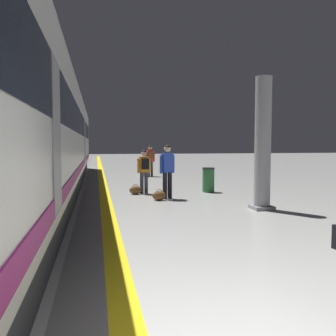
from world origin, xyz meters
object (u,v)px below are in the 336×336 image
(passenger_near, at_px, (167,168))
(passenger_mid, at_px, (144,168))
(high_speed_train, at_px, (22,118))
(duffel_bag_mid, at_px, (135,190))
(waste_bin, at_px, (208,180))
(passenger_far, at_px, (150,158))
(suitcase_far, at_px, (145,171))
(platform_pillar, at_px, (263,146))
(duffel_bag_near, at_px, (159,196))

(passenger_near, xyz_separation_m, passenger_mid, (-0.59, 1.33, -0.09))
(high_speed_train, xyz_separation_m, passenger_near, (4.23, 1.02, -1.48))
(passenger_mid, bearing_deg, duffel_bag_mid, -161.02)
(high_speed_train, distance_m, waste_bin, 6.81)
(passenger_far, height_order, suitcase_far, passenger_far)
(suitcase_far, bearing_deg, passenger_mid, -97.76)
(platform_pillar, bearing_deg, suitcase_far, 100.29)
(passenger_far, height_order, waste_bin, passenger_far)
(high_speed_train, relative_size, platform_pillar, 9.99)
(passenger_near, height_order, platform_pillar, platform_pillar)
(duffel_bag_mid, xyz_separation_m, passenger_far, (1.55, 6.89, 0.85))
(duffel_bag_near, distance_m, platform_pillar, 3.59)
(platform_pillar, bearing_deg, passenger_near, 132.89)
(high_speed_train, relative_size, duffel_bag_near, 81.76)
(high_speed_train, height_order, passenger_mid, high_speed_train)
(passenger_near, bearing_deg, high_speed_train, -166.41)
(passenger_far, xyz_separation_m, platform_pillar, (1.54, -10.46, 0.72))
(passenger_mid, distance_m, suitcase_far, 6.70)
(high_speed_train, xyz_separation_m, platform_pillar, (6.41, -1.33, -0.78))
(passenger_mid, distance_m, duffel_bag_mid, 0.85)
(passenger_near, height_order, duffel_bag_mid, passenger_near)
(passenger_near, height_order, passenger_far, passenger_near)
(passenger_mid, bearing_deg, duffel_bag_near, -80.73)
(waste_bin, bearing_deg, suitcase_far, 102.83)
(passenger_far, distance_m, waste_bin, 6.89)
(duffel_bag_near, bearing_deg, passenger_near, 43.68)
(suitcase_far, bearing_deg, waste_bin, -77.17)
(duffel_bag_near, distance_m, suitcase_far, 8.27)
(passenger_near, xyz_separation_m, suitcase_far, (0.31, 7.94, -0.69))
(duffel_bag_mid, bearing_deg, duffel_bag_near, -68.84)
(passenger_mid, distance_m, platform_pillar, 4.67)
(duffel_bag_near, bearing_deg, waste_bin, 37.62)
(passenger_near, bearing_deg, passenger_far, 85.51)
(high_speed_train, bearing_deg, passenger_near, 13.59)
(duffel_bag_mid, bearing_deg, suitcase_far, 79.67)
(passenger_mid, xyz_separation_m, waste_bin, (2.40, 0.01, -0.47))
(passenger_near, relative_size, suitcase_far, 1.77)
(waste_bin, bearing_deg, passenger_mid, -179.78)
(duffel_bag_mid, xyz_separation_m, suitcase_far, (1.22, 6.72, 0.18))
(passenger_mid, xyz_separation_m, passenger_far, (1.22, 6.78, 0.07))
(passenger_near, bearing_deg, platform_pillar, -47.11)
(suitcase_far, relative_size, waste_bin, 1.09)
(duffel_bag_near, height_order, passenger_far, passenger_far)
(duffel_bag_near, xyz_separation_m, passenger_mid, (-0.27, 1.64, 0.78))
(passenger_mid, height_order, passenger_far, passenger_far)
(platform_pillar, height_order, waste_bin, platform_pillar)
(passenger_near, xyz_separation_m, duffel_bag_near, (-0.32, -0.31, -0.87))
(high_speed_train, xyz_separation_m, waste_bin, (6.05, 2.36, -2.05))
(high_speed_train, distance_m, suitcase_far, 10.28)
(suitcase_far, bearing_deg, platform_pillar, -79.71)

